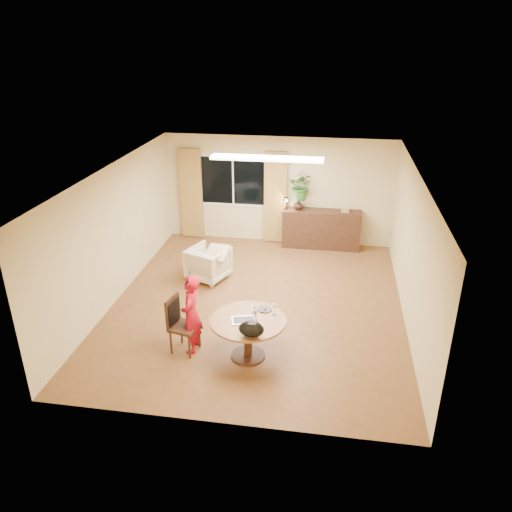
{
  "coord_description": "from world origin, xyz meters",
  "views": [
    {
      "loc": [
        1.3,
        -8.31,
        4.83
      ],
      "look_at": [
        0.01,
        -0.2,
        1.11
      ],
      "focal_mm": 35.0,
      "sensor_mm": 36.0,
      "label": 1
    }
  ],
  "objects": [
    {
      "name": "tumbler",
      "position": [
        0.19,
        -1.46,
        0.74
      ],
      "size": [
        0.08,
        0.08,
        0.11
      ],
      "primitive_type": null,
      "rotation": [
        0.0,
        0.0,
        -0.1
      ],
      "color": "white",
      "rests_on": "dining_table"
    },
    {
      "name": "laptop",
      "position": [
        0.05,
        -1.73,
        0.82
      ],
      "size": [
        0.44,
        0.35,
        0.26
      ],
      "primitive_type": null,
      "rotation": [
        0.0,
        0.0,
        0.28
      ],
      "color": "#B7B7BC",
      "rests_on": "dining_table"
    },
    {
      "name": "window",
      "position": [
        -1.1,
        3.23,
        1.5
      ],
      "size": [
        1.7,
        0.03,
        1.3
      ],
      "color": "white",
      "rests_on": "wall_back"
    },
    {
      "name": "vase",
      "position": [
        0.52,
        3.01,
        1.05
      ],
      "size": [
        0.3,
        0.3,
        0.25
      ],
      "primitive_type": "imported",
      "rotation": [
        0.0,
        0.0,
        0.35
      ],
      "color": "black",
      "rests_on": "sideboard"
    },
    {
      "name": "dining_chair",
      "position": [
        -0.93,
        -1.7,
        0.48
      ],
      "size": [
        0.54,
        0.51,
        0.96
      ],
      "primitive_type": null,
      "rotation": [
        0.0,
        0.0,
        -0.22
      ],
      "color": "black",
      "rests_on": "floor"
    },
    {
      "name": "ceiling",
      "position": [
        0.0,
        0.0,
        2.6
      ],
      "size": [
        6.5,
        6.5,
        0.0
      ],
      "primitive_type": "plane",
      "rotation": [
        3.14,
        0.0,
        0.0
      ],
      "color": "white",
      "rests_on": "wall_back"
    },
    {
      "name": "book_stack",
      "position": [
        1.63,
        3.01,
        0.97
      ],
      "size": [
        0.21,
        0.18,
        0.08
      ],
      "primitive_type": null,
      "rotation": [
        0.0,
        0.0,
        -0.22
      ],
      "color": "#96754C",
      "rests_on": "sideboard"
    },
    {
      "name": "child",
      "position": [
        -0.81,
        -1.65,
        0.68
      ],
      "size": [
        0.5,
        0.34,
        1.35
      ],
      "primitive_type": "imported",
      "rotation": [
        0.0,
        0.0,
        -1.54
      ],
      "color": "red",
      "rests_on": "floor"
    },
    {
      "name": "throw",
      "position": [
        -0.98,
        0.87,
        0.72
      ],
      "size": [
        0.5,
        0.59,
        0.03
      ],
      "primitive_type": null,
      "rotation": [
        0.0,
        0.0,
        -0.09
      ],
      "color": "beige",
      "rests_on": "armchair"
    },
    {
      "name": "dining_table",
      "position": [
        0.12,
        -1.69,
        0.54
      ],
      "size": [
        1.21,
        1.21,
        0.69
      ],
      "color": "brown",
      "rests_on": "floor"
    },
    {
      "name": "sideboard",
      "position": [
        1.09,
        3.01,
        0.46
      ],
      "size": [
        1.85,
        0.45,
        0.93
      ],
      "primitive_type": "cube",
      "color": "black",
      "rests_on": "floor"
    },
    {
      "name": "curtain_right",
      "position": [
        -0.05,
        3.15,
        1.15
      ],
      "size": [
        0.55,
        0.08,
        2.25
      ],
      "primitive_type": "cube",
      "color": "olive",
      "rests_on": "wall_back"
    },
    {
      "name": "desk_lamp",
      "position": [
        0.23,
        2.96,
        1.08
      ],
      "size": [
        0.14,
        0.14,
        0.31
      ],
      "primitive_type": null,
      "rotation": [
        0.0,
        0.0,
        0.07
      ],
      "color": "black",
      "rests_on": "sideboard"
    },
    {
      "name": "wine_glass",
      "position": [
        0.51,
        -1.49,
        0.79
      ],
      "size": [
        0.09,
        0.09,
        0.2
      ],
      "primitive_type": null,
      "rotation": [
        0.0,
        0.0,
        0.28
      ],
      "color": "white",
      "rests_on": "dining_table"
    },
    {
      "name": "wall_right",
      "position": [
        2.75,
        0.0,
        1.3
      ],
      "size": [
        0.0,
        6.5,
        6.5
      ],
      "primitive_type": "plane",
      "rotation": [
        1.57,
        0.0,
        -1.57
      ],
      "color": "beige",
      "rests_on": "floor"
    },
    {
      "name": "wall_back",
      "position": [
        0.0,
        3.25,
        1.3
      ],
      "size": [
        5.5,
        0.0,
        5.5
      ],
      "primitive_type": "plane",
      "rotation": [
        1.57,
        0.0,
        0.0
      ],
      "color": "beige",
      "rests_on": "floor"
    },
    {
      "name": "curtain_left",
      "position": [
        -2.15,
        3.15,
        1.15
      ],
      "size": [
        0.55,
        0.08,
        2.25
      ],
      "primitive_type": "cube",
      "color": "olive",
      "rests_on": "wall_back"
    },
    {
      "name": "handbag",
      "position": [
        0.25,
        -2.15,
        0.81
      ],
      "size": [
        0.39,
        0.24,
        0.26
      ],
      "primitive_type": null,
      "rotation": [
        0.0,
        0.0,
        -0.04
      ],
      "color": "black",
      "rests_on": "dining_table"
    },
    {
      "name": "wall_left",
      "position": [
        -2.75,
        0.0,
        1.3
      ],
      "size": [
        0.0,
        6.5,
        6.5
      ],
      "primitive_type": "plane",
      "rotation": [
        1.57,
        0.0,
        1.57
      ],
      "color": "beige",
      "rests_on": "floor"
    },
    {
      "name": "pot_lid",
      "position": [
        0.34,
        -1.35,
        0.71
      ],
      "size": [
        0.23,
        0.23,
        0.04
      ],
      "primitive_type": null,
      "rotation": [
        0.0,
        0.0,
        -0.01
      ],
      "color": "white",
      "rests_on": "dining_table"
    },
    {
      "name": "armchair",
      "position": [
        -1.19,
        0.92,
        0.35
      ],
      "size": [
        0.99,
        1.0,
        0.71
      ],
      "primitive_type": "imported",
      "rotation": [
        0.0,
        0.0,
        2.76
      ],
      "color": "beige",
      "rests_on": "floor"
    },
    {
      "name": "bouquet",
      "position": [
        0.58,
        3.01,
        1.51
      ],
      "size": [
        0.66,
        0.6,
        0.66
      ],
      "primitive_type": "imported",
      "rotation": [
        0.0,
        0.0,
        -0.15
      ],
      "color": "#34702A",
      "rests_on": "vase"
    },
    {
      "name": "floor",
      "position": [
        0.0,
        0.0,
        0.0
      ],
      "size": [
        6.5,
        6.5,
        0.0
      ],
      "primitive_type": "plane",
      "color": "brown",
      "rests_on": "ground"
    },
    {
      "name": "ceiling_panel",
      "position": [
        0.0,
        1.2,
        2.57
      ],
      "size": [
        2.2,
        0.35,
        0.05
      ],
      "primitive_type": "cube",
      "color": "white",
      "rests_on": "ceiling"
    }
  ]
}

